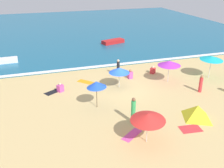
# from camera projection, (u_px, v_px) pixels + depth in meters

# --- Properties ---
(ground_plane) EXTENTS (60.00, 60.00, 0.00)m
(ground_plane) POSITION_uv_depth(u_px,v_px,m) (123.00, 89.00, 23.26)
(ground_plane) COLOR #D8B775
(ocean_water) EXTENTS (60.00, 44.00, 0.10)m
(ocean_water) POSITION_uv_depth(u_px,v_px,m) (72.00, 29.00, 47.67)
(ocean_water) COLOR #196084
(ocean_water) RESTS_ON ground_plane
(wave_breaker_foam) EXTENTS (57.00, 0.70, 0.01)m
(wave_breaker_foam) POSITION_uv_depth(u_px,v_px,m) (104.00, 66.00, 28.72)
(wave_breaker_foam) COLOR white
(wave_breaker_foam) RESTS_ON ocean_water
(beach_umbrella_0) EXTENTS (2.02, 2.01, 2.22)m
(beach_umbrella_0) POSITION_uv_depth(u_px,v_px,m) (96.00, 84.00, 19.42)
(beach_umbrella_0) COLOR #4C3823
(beach_umbrella_0) RESTS_ON ground_plane
(beach_umbrella_1) EXTENTS (3.06, 3.06, 2.08)m
(beach_umbrella_1) POSITION_uv_depth(u_px,v_px,m) (148.00, 117.00, 15.38)
(beach_umbrella_1) COLOR silver
(beach_umbrella_1) RESTS_ON ground_plane
(beach_umbrella_3) EXTENTS (2.40, 2.40, 1.92)m
(beach_umbrella_3) POSITION_uv_depth(u_px,v_px,m) (119.00, 70.00, 22.96)
(beach_umbrella_3) COLOR silver
(beach_umbrella_3) RESTS_ON ground_plane
(beach_umbrella_4) EXTENTS (2.72, 2.73, 2.29)m
(beach_umbrella_4) POSITION_uv_depth(u_px,v_px,m) (212.00, 58.00, 24.98)
(beach_umbrella_4) COLOR silver
(beach_umbrella_4) RESTS_ON ground_plane
(beach_umbrella_5) EXTENTS (2.17, 2.16, 2.15)m
(beach_umbrella_5) POSITION_uv_depth(u_px,v_px,m) (169.00, 63.00, 24.04)
(beach_umbrella_5) COLOR silver
(beach_umbrella_5) RESTS_ON ground_plane
(beach_tent) EXTENTS (2.32, 2.43, 1.04)m
(beach_tent) POSITION_uv_depth(u_px,v_px,m) (197.00, 112.00, 18.45)
(beach_tent) COLOR yellow
(beach_tent) RESTS_ON ground_plane
(beachgoer_1) EXTENTS (0.43, 0.43, 1.93)m
(beachgoer_1) POSITION_uv_depth(u_px,v_px,m) (133.00, 111.00, 17.80)
(beachgoer_1) COLOR green
(beachgoer_1) RESTS_ON ground_plane
(beachgoer_4) EXTENTS (0.66, 0.66, 0.81)m
(beachgoer_4) POSITION_uv_depth(u_px,v_px,m) (60.00, 88.00, 22.69)
(beachgoer_4) COLOR #D84CA5
(beachgoer_4) RESTS_ON ground_plane
(beachgoer_7) EXTENTS (0.43, 0.43, 1.58)m
(beachgoer_7) POSITION_uv_depth(u_px,v_px,m) (201.00, 84.00, 22.44)
(beachgoer_7) COLOR red
(beachgoer_7) RESTS_ON ground_plane
(beachgoer_8) EXTENTS (0.62, 0.62, 0.82)m
(beachgoer_8) POSITION_uv_depth(u_px,v_px,m) (153.00, 70.00, 26.75)
(beachgoer_8) COLOR red
(beachgoer_8) RESTS_ON ground_plane
(beachgoer_9) EXTENTS (0.47, 0.47, 0.95)m
(beachgoer_9) POSITION_uv_depth(u_px,v_px,m) (130.00, 75.00, 25.44)
(beachgoer_9) COLOR #D84CA5
(beachgoer_9) RESTS_ON ground_plane
(beachgoer_10) EXTENTS (0.32, 0.32, 1.72)m
(beachgoer_10) POSITION_uv_depth(u_px,v_px,m) (118.00, 68.00, 25.99)
(beachgoer_10) COLOR black
(beachgoer_10) RESTS_ON ground_plane
(beach_towel_0) EXTENTS (1.68, 1.44, 0.01)m
(beach_towel_0) POSITION_uv_depth(u_px,v_px,m) (132.00, 135.00, 16.74)
(beach_towel_0) COLOR #D84CA5
(beach_towel_0) RESTS_ON ground_plane
(beach_towel_1) EXTENTS (1.81, 1.45, 0.01)m
(beach_towel_1) POSITION_uv_depth(u_px,v_px,m) (54.00, 92.00, 22.76)
(beach_towel_1) COLOR black
(beach_towel_1) RESTS_ON ground_plane
(beach_towel_2) EXTENTS (1.68, 1.72, 0.01)m
(beach_towel_2) POSITION_uv_depth(u_px,v_px,m) (86.00, 82.00, 24.75)
(beach_towel_2) COLOR orange
(beach_towel_2) RESTS_ON ground_plane
(beach_towel_3) EXTENTS (1.54, 1.08, 0.01)m
(beach_towel_3) POSITION_uv_depth(u_px,v_px,m) (190.00, 129.00, 17.38)
(beach_towel_3) COLOR red
(beach_towel_3) RESTS_ON ground_plane
(small_boat_0) EXTENTS (3.27, 1.03, 0.56)m
(small_boat_0) POSITION_uv_depth(u_px,v_px,m) (3.00, 61.00, 29.46)
(small_boat_0) COLOR white
(small_boat_0) RESTS_ON ocean_water
(small_boat_1) EXTENTS (3.52, 2.12, 0.53)m
(small_boat_1) POSITION_uv_depth(u_px,v_px,m) (113.00, 42.00, 37.59)
(small_boat_1) COLOR red
(small_boat_1) RESTS_ON ocean_water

